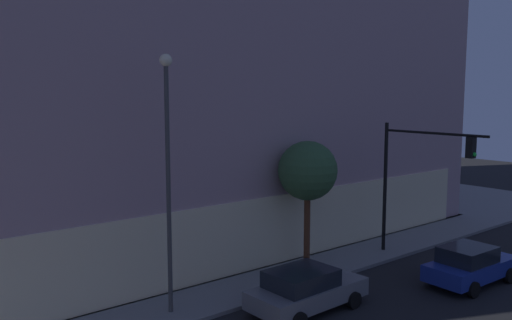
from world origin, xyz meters
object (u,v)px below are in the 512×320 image
Objects in this scene: street_lamp_sidewalk at (168,156)px; sidewalk_tree at (308,171)px; traffic_light_far_corner at (414,168)px; car_blue at (470,265)px; modern_building at (138,50)px; car_grey at (306,289)px.

street_lamp_sidewalk reaches higher than sidewalk_tree.
car_blue is (-0.74, -3.37, -3.68)m from traffic_light_far_corner.
modern_building is 5.93× the size of sidewalk_tree.
car_grey is at bearing -95.86° from modern_building.
car_blue is (11.33, -5.08, -4.93)m from street_lamp_sidewalk.
street_lamp_sidewalk is at bearing 171.93° from traffic_light_far_corner.
sidewalk_tree is 1.28× the size of car_blue.
modern_building reaches higher than car_blue.
modern_building is 5.29× the size of traffic_light_far_corner.
street_lamp_sidewalk reaches higher than traffic_light_far_corner.
street_lamp_sidewalk is 7.55m from sidewalk_tree.
sidewalk_tree reaches higher than car_blue.
street_lamp_sidewalk is at bearing -175.15° from sidewalk_tree.
car_grey is 7.65m from car_blue.
car_grey is (-3.35, -3.36, -3.66)m from sidewalk_tree.
traffic_light_far_corner is (6.36, -15.14, -6.06)m from modern_building.
car_blue is at bearing -102.44° from traffic_light_far_corner.
car_blue is at bearing -17.91° from car_grey.
street_lamp_sidewalk is (-5.71, -13.43, -4.80)m from modern_building.
modern_building is 15.36m from street_lamp_sidewalk.
traffic_light_far_corner is at bearing 77.56° from car_blue.
traffic_light_far_corner is 1.12× the size of sidewalk_tree.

